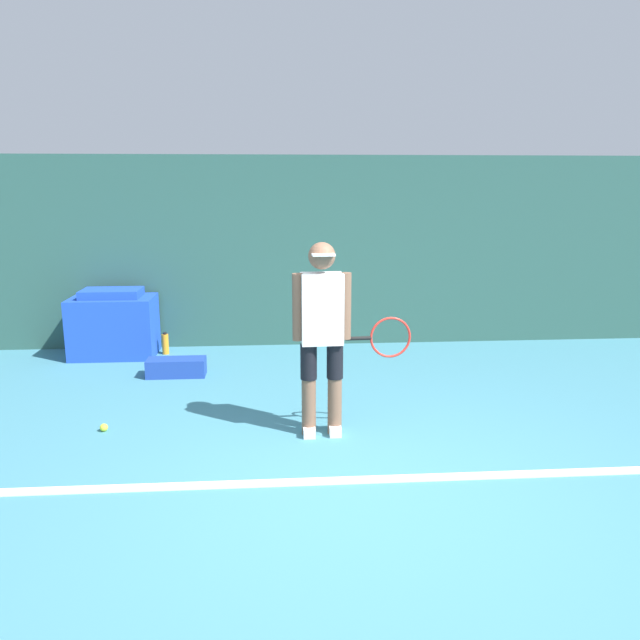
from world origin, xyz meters
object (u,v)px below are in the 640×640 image
object	(u,v)px
tennis_player	(324,330)
tennis_ball	(104,427)
covered_chair	(114,325)
water_bottle	(165,344)
equipment_bag	(176,367)

from	to	relation	value
tennis_player	tennis_ball	distance (m)	2.08
tennis_player	covered_chair	size ratio (longest dim) A/B	1.63
tennis_ball	water_bottle	size ratio (longest dim) A/B	0.25
tennis_player	water_bottle	size ratio (longest dim) A/B	5.89
equipment_bag	water_bottle	size ratio (longest dim) A/B	2.31
tennis_ball	tennis_player	bearing A→B (deg)	-5.66
tennis_player	water_bottle	xyz separation A→B (m)	(-1.77, 2.68, -0.77)
covered_chair	water_bottle	bearing A→B (deg)	2.52
tennis_player	covered_chair	xyz separation A→B (m)	(-2.37, 2.66, -0.51)
equipment_bag	water_bottle	xyz separation A→B (m)	(-0.27, 0.94, 0.03)
covered_chair	tennis_ball	bearing A→B (deg)	-78.76
covered_chair	water_bottle	world-z (taller)	covered_chair
covered_chair	water_bottle	size ratio (longest dim) A/B	3.62
tennis_player	water_bottle	bearing A→B (deg)	120.80
tennis_player	tennis_ball	xyz separation A→B (m)	(-1.88, 0.19, -0.87)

